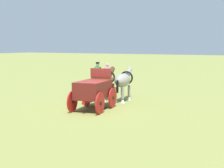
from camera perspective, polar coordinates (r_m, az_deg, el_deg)
ground_plane at (r=19.61m, az=-3.22°, el=-4.40°), size 220.00×220.00×0.00m
show_wagon at (r=19.58m, az=-3.04°, el=-0.95°), size 5.52×2.27×2.70m
draft_horse_near at (r=22.94m, az=-1.17°, el=0.62°), size 2.97×1.21×2.22m
draft_horse_off at (r=22.50m, az=1.91°, el=0.51°), size 2.98×1.23×2.22m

